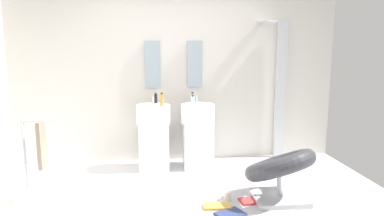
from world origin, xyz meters
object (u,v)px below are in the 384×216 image
magazine_navy (230,214)px  magazine_ochre (217,206)px  pedestal_sink_left (154,135)px  soap_bottle_amber (162,100)px  soap_bottle_clear (193,101)px  soap_bottle_black (156,98)px  pedestal_sink_right (198,134)px  coffee_mug (227,196)px  soap_bottle_grey (193,98)px  shower_column (280,87)px  towel_rack (39,146)px  lounge_chair (280,170)px  magazine_red (252,201)px

magazine_navy → magazine_ochre: bearing=94.0°
pedestal_sink_left → magazine_navy: pedestal_sink_left is taller
soap_bottle_amber → soap_bottle_clear: soap_bottle_amber is taller
magazine_navy → soap_bottle_black: bearing=87.7°
pedestal_sink_right → magazine_navy: 1.57m
coffee_mug → soap_bottle_grey: soap_bottle_grey is taller
shower_column → magazine_ochre: shower_column is taller
shower_column → towel_rack: size_ratio=2.16×
soap_bottle_amber → soap_bottle_grey: size_ratio=1.14×
shower_column → soap_bottle_black: bearing=-175.3°
lounge_chair → soap_bottle_clear: size_ratio=7.73×
towel_rack → coffee_mug: (1.97, -0.17, -0.57)m
coffee_mug → pedestal_sink_right: bearing=98.5°
towel_rack → magazine_ochre: (1.83, -0.33, -0.61)m
lounge_chair → towel_rack: (-2.53, 0.21, 0.28)m
magazine_ochre → soap_bottle_clear: soap_bottle_clear is taller
pedestal_sink_right → magazine_navy: bearing=-84.9°
magazine_red → soap_bottle_black: (-1.00, 1.39, 0.94)m
shower_column → magazine_red: (-0.84, -1.54, -1.06)m
pedestal_sink_right → soap_bottle_amber: soap_bottle_amber is taller
pedestal_sink_left → soap_bottle_amber: size_ratio=5.64×
magazine_red → soap_bottle_black: size_ratio=1.79×
magazine_navy → towel_rack: bearing=140.1°
magazine_navy → soap_bottle_amber: 1.82m
lounge_chair → magazine_red: (-0.30, -0.02, -0.33)m
lounge_chair → soap_bottle_black: size_ratio=7.46×
pedestal_sink_left → magazine_ochre: size_ratio=3.50×
magazine_red → magazine_ochre: (-0.40, -0.10, 0.00)m
magazine_navy → soap_bottle_grey: soap_bottle_grey is taller
magazine_red → magazine_navy: size_ratio=0.98×
coffee_mug → soap_bottle_grey: size_ratio=0.66×
magazine_red → magazine_navy: (-0.30, -0.28, -0.00)m
coffee_mug → soap_bottle_amber: soap_bottle_amber is taller
pedestal_sink_left → lounge_chair: 1.81m
lounge_chair → magazine_ochre: 0.78m
magazine_navy → soap_bottle_black: 2.04m
coffee_mug → soap_bottle_amber: 1.57m
shower_column → magazine_navy: 2.39m
pedestal_sink_right → soap_bottle_black: 0.77m
soap_bottle_black → soap_bottle_grey: bearing=-7.0°
soap_bottle_black → soap_bottle_clear: (0.49, -0.27, -0.00)m
lounge_chair → magazine_red: size_ratio=4.17×
soap_bottle_clear → pedestal_sink_right: bearing=51.6°
soap_bottle_clear → pedestal_sink_left: bearing=169.3°
lounge_chair → soap_bottle_amber: (-1.22, 1.13, 0.62)m
magazine_ochre → pedestal_sink_left: bearing=121.4°
pedestal_sink_left → soap_bottle_grey: size_ratio=6.45×
soap_bottle_clear → magazine_navy: bearing=-81.4°
magazine_ochre → soap_bottle_black: soap_bottle_black is taller
pedestal_sink_right → soap_bottle_black: soap_bottle_black is taller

